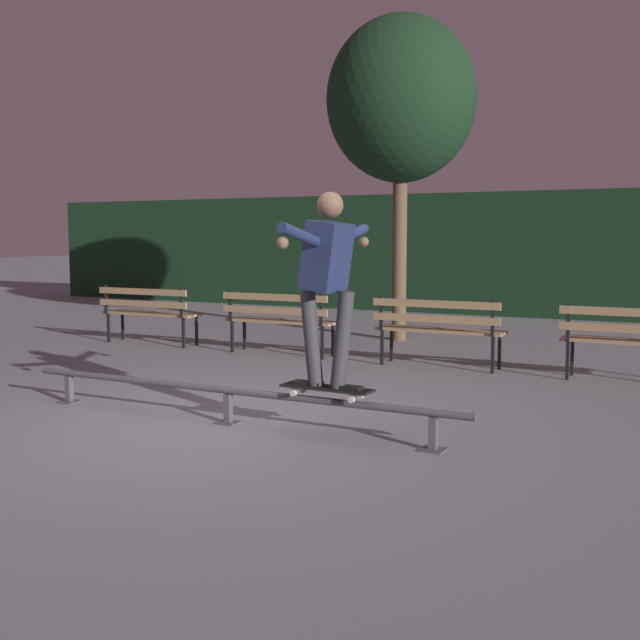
% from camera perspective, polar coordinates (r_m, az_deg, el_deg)
% --- Properties ---
extents(ground_plane, '(90.00, 90.00, 0.00)m').
position_cam_1_polar(ground_plane, '(6.85, -6.97, -7.58)').
color(ground_plane, slate).
extents(hedge_backdrop, '(24.00, 1.20, 2.50)m').
position_cam_1_polar(hedge_backdrop, '(16.63, 14.50, 4.68)').
color(hedge_backdrop, black).
rests_on(hedge_backdrop, ground).
extents(grind_rail, '(4.39, 0.18, 0.32)m').
position_cam_1_polar(grind_rail, '(6.84, -6.72, -5.44)').
color(grind_rail, '#47474C').
rests_on(grind_rail, ground).
extents(skateboard, '(0.79, 0.22, 0.09)m').
position_cam_1_polar(skateboard, '(6.33, 0.49, -5.02)').
color(skateboard, black).
rests_on(skateboard, grind_rail).
extents(skateboarder, '(0.62, 1.41, 1.56)m').
position_cam_1_polar(skateboarder, '(6.21, 0.52, 3.48)').
color(skateboarder, black).
rests_on(skateboarder, skateboard).
extents(park_bench_leftmost, '(1.61, 0.43, 0.88)m').
position_cam_1_polar(park_bench_leftmost, '(11.95, -12.42, 0.81)').
color(park_bench_leftmost, black).
rests_on(park_bench_leftmost, ground).
extents(park_bench_left_center, '(1.61, 0.43, 0.88)m').
position_cam_1_polar(park_bench_left_center, '(10.64, -3.03, 0.30)').
color(park_bench_left_center, black).
rests_on(park_bench_left_center, ground).
extents(park_bench_right_center, '(1.61, 0.43, 0.88)m').
position_cam_1_polar(park_bench_right_center, '(9.69, 8.58, -0.34)').
color(park_bench_right_center, black).
rests_on(park_bench_right_center, ground).
extents(park_bench_rightmost, '(1.61, 0.43, 0.88)m').
position_cam_1_polar(park_bench_rightmost, '(9.21, 22.03, -1.05)').
color(park_bench_rightmost, black).
rests_on(park_bench_rightmost, ground).
extents(tree_behind_benches, '(2.27, 2.27, 4.92)m').
position_cam_1_polar(tree_behind_benches, '(12.35, 5.93, 15.58)').
color(tree_behind_benches, brown).
rests_on(tree_behind_benches, ground).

